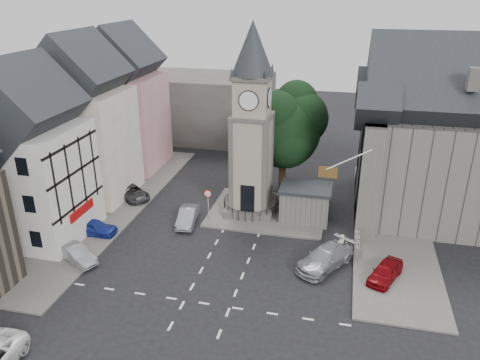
% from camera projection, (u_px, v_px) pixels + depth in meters
% --- Properties ---
extents(ground, '(120.00, 120.00, 0.00)m').
position_uv_depth(ground, '(229.00, 258.00, 34.60)').
color(ground, black).
rests_on(ground, ground).
extents(pavement_west, '(6.00, 30.00, 0.14)m').
position_uv_depth(pavement_west, '(113.00, 206.00, 42.59)').
color(pavement_west, '#595651').
rests_on(pavement_west, ground).
extents(pavement_east, '(6.00, 26.00, 0.14)m').
position_uv_depth(pavement_east, '(391.00, 225.00, 39.22)').
color(pavement_east, '#595651').
rests_on(pavement_east, ground).
extents(central_island, '(10.00, 8.00, 0.16)m').
position_uv_depth(central_island, '(268.00, 212.00, 41.43)').
color(central_island, '#595651').
rests_on(central_island, ground).
extents(road_markings, '(20.00, 8.00, 0.01)m').
position_uv_depth(road_markings, '(207.00, 304.00, 29.67)').
color(road_markings, silver).
rests_on(road_markings, ground).
extents(clock_tower, '(4.86, 4.86, 16.25)m').
position_uv_depth(clock_tower, '(252.00, 123.00, 38.60)').
color(clock_tower, '#4C4944').
rests_on(clock_tower, ground).
extents(stone_shelter, '(4.30, 3.30, 3.08)m').
position_uv_depth(stone_shelter, '(305.00, 203.00, 39.71)').
color(stone_shelter, '#65625D').
rests_on(stone_shelter, ground).
extents(town_tree, '(7.20, 7.20, 10.80)m').
position_uv_depth(town_tree, '(284.00, 122.00, 43.12)').
color(town_tree, black).
rests_on(town_tree, ground).
extents(warning_sign_post, '(0.70, 0.19, 2.85)m').
position_uv_depth(warning_sign_post, '(208.00, 199.00, 39.36)').
color(warning_sign_post, black).
rests_on(warning_sign_post, ground).
extents(terrace_pink, '(8.10, 7.60, 12.80)m').
position_uv_depth(terrace_pink, '(125.00, 107.00, 49.65)').
color(terrace_pink, tan).
rests_on(terrace_pink, ground).
extents(terrace_cream, '(8.10, 7.60, 12.80)m').
position_uv_depth(terrace_cream, '(85.00, 128.00, 42.48)').
color(terrace_cream, beige).
rests_on(terrace_cream, ground).
extents(terrace_tudor, '(8.10, 7.60, 12.00)m').
position_uv_depth(terrace_tudor, '(30.00, 163.00, 35.46)').
color(terrace_tudor, silver).
rests_on(terrace_tudor, ground).
extents(backdrop_west, '(20.00, 10.00, 8.00)m').
position_uv_depth(backdrop_west, '(193.00, 106.00, 60.67)').
color(backdrop_west, '#4C4944').
rests_on(backdrop_west, ground).
extents(east_building, '(14.40, 11.40, 12.60)m').
position_uv_depth(east_building, '(443.00, 147.00, 38.74)').
color(east_building, '#65625D').
rests_on(east_building, ground).
extents(east_boundary_wall, '(0.40, 16.00, 0.90)m').
position_uv_depth(east_boundary_wall, '(357.00, 207.00, 41.45)').
color(east_boundary_wall, '#65625D').
rests_on(east_boundary_wall, ground).
extents(flagpole, '(3.68, 0.10, 2.74)m').
position_uv_depth(flagpole, '(349.00, 160.00, 33.77)').
color(flagpole, white).
rests_on(flagpole, ground).
extents(car_west_blue, '(3.87, 1.61, 1.31)m').
position_uv_depth(car_west_blue, '(93.00, 227.00, 37.61)').
color(car_west_blue, navy).
rests_on(car_west_blue, ground).
extents(car_west_silver, '(3.88, 2.80, 1.22)m').
position_uv_depth(car_west_silver, '(76.00, 254.00, 33.96)').
color(car_west_silver, '#919498').
rests_on(car_west_silver, ground).
extents(car_west_grey, '(4.78, 4.37, 1.24)m').
position_uv_depth(car_west_grey, '(132.00, 192.00, 43.96)').
color(car_west_grey, '#343437').
rests_on(car_west_grey, ground).
extents(car_island_silver, '(1.88, 4.05, 1.29)m').
position_uv_depth(car_island_silver, '(188.00, 216.00, 39.39)').
color(car_island_silver, '#9899A0').
rests_on(car_island_silver, ground).
extents(car_island_east, '(4.48, 5.43, 1.48)m').
position_uv_depth(car_island_east, '(325.00, 258.00, 33.29)').
color(car_island_east, '#9899A0').
rests_on(car_island_east, ground).
extents(car_east_red, '(2.88, 3.98, 1.26)m').
position_uv_depth(car_east_red, '(385.00, 272.00, 31.87)').
color(car_east_red, maroon).
rests_on(car_east_red, ground).
extents(pedestrian, '(0.83, 0.82, 1.93)m').
position_uv_depth(pedestrian, '(341.00, 246.00, 34.33)').
color(pedestrian, '#C1B49F').
rests_on(pedestrian, ground).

